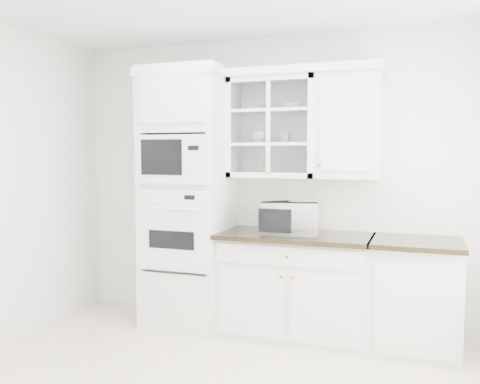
% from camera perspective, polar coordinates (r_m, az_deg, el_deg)
% --- Properties ---
extents(room_shell, '(4.00, 3.50, 2.70)m').
position_cam_1_polar(room_shell, '(3.55, -1.90, 6.99)').
color(room_shell, white).
rests_on(room_shell, ground).
extents(oven_column, '(0.76, 0.68, 2.40)m').
position_cam_1_polar(oven_column, '(4.77, -5.85, -0.70)').
color(oven_column, white).
rests_on(oven_column, ground).
extents(base_cabinet_run, '(1.32, 0.67, 0.92)m').
position_cam_1_polar(base_cabinet_run, '(4.58, 6.27, -10.27)').
color(base_cabinet_run, white).
rests_on(base_cabinet_run, ground).
extents(extra_base_cabinet, '(0.72, 0.67, 0.92)m').
position_cam_1_polar(extra_base_cabinet, '(4.46, 19.08, -10.87)').
color(extra_base_cabinet, white).
rests_on(extra_base_cabinet, ground).
extents(upper_cabinet_glass, '(0.80, 0.33, 0.90)m').
position_cam_1_polar(upper_cabinet_glass, '(4.64, 3.79, 7.21)').
color(upper_cabinet_glass, white).
rests_on(upper_cabinet_glass, room_shell).
extents(upper_cabinet_solid, '(0.55, 0.33, 0.90)m').
position_cam_1_polar(upper_cabinet_solid, '(4.50, 12.14, 7.22)').
color(upper_cabinet_solid, white).
rests_on(upper_cabinet_solid, room_shell).
extents(crown_molding, '(2.14, 0.38, 0.07)m').
position_cam_1_polar(crown_molding, '(4.70, 2.47, 13.13)').
color(crown_molding, white).
rests_on(crown_molding, room_shell).
extents(countertop_microwave, '(0.56, 0.50, 0.28)m').
position_cam_1_polar(countertop_microwave, '(4.43, 5.60, -2.89)').
color(countertop_microwave, white).
rests_on(countertop_microwave, base_cabinet_run).
extents(bowl_a, '(0.29, 0.29, 0.06)m').
position_cam_1_polar(bowl_a, '(4.72, 1.78, 9.48)').
color(bowl_a, white).
rests_on(bowl_a, upper_cabinet_glass).
extents(bowl_b, '(0.21, 0.21, 0.05)m').
position_cam_1_polar(bowl_b, '(4.59, 5.89, 9.56)').
color(bowl_b, white).
rests_on(bowl_b, upper_cabinet_glass).
extents(cup_a, '(0.16, 0.16, 0.11)m').
position_cam_1_polar(cup_a, '(4.66, 2.23, 6.14)').
color(cup_a, white).
rests_on(cup_a, upper_cabinet_glass).
extents(cup_b, '(0.11, 0.11, 0.09)m').
position_cam_1_polar(cup_b, '(4.62, 5.02, 6.03)').
color(cup_b, white).
rests_on(cup_b, upper_cabinet_glass).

